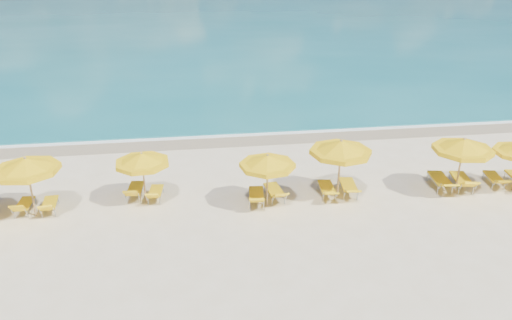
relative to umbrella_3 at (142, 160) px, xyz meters
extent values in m
plane|color=beige|center=(4.72, -0.55, -1.91)|extent=(120.00, 120.00, 0.00)
cube|color=#13666D|center=(4.72, 47.45, -1.91)|extent=(120.00, 80.00, 0.30)
cube|color=tan|center=(4.72, 6.85, -1.91)|extent=(120.00, 2.60, 0.01)
cube|color=white|center=(4.72, 7.65, -1.91)|extent=(120.00, 1.20, 0.03)
cube|color=white|center=(-1.28, 16.45, -1.91)|extent=(14.00, 0.36, 0.05)
cube|color=white|center=(12.72, 23.45, -1.91)|extent=(18.00, 0.30, 0.05)
cylinder|color=tan|center=(-4.21, -0.54, -0.71)|extent=(0.07, 0.07, 2.40)
cone|color=yellow|center=(-4.21, -0.54, 0.30)|extent=(3.00, 3.00, 0.48)
cylinder|color=yellow|center=(-4.21, -0.54, 0.07)|extent=(3.03, 3.03, 0.19)
sphere|color=tan|center=(-4.21, -0.54, 0.55)|extent=(0.11, 0.11, 0.11)
cylinder|color=tan|center=(0.00, 0.00, -0.84)|extent=(0.07, 0.07, 2.14)
cone|color=yellow|center=(0.00, 0.00, 0.06)|extent=(2.76, 2.76, 0.43)
cylinder|color=yellow|center=(0.00, 0.00, -0.15)|extent=(2.78, 2.78, 0.17)
sphere|color=tan|center=(0.00, 0.00, 0.28)|extent=(0.10, 0.10, 0.10)
cylinder|color=tan|center=(4.90, -0.99, -0.82)|extent=(0.07, 0.07, 2.18)
cone|color=yellow|center=(4.90, -0.99, 0.10)|extent=(2.62, 2.62, 0.44)
cylinder|color=yellow|center=(4.90, -0.99, -0.11)|extent=(2.64, 2.64, 0.17)
sphere|color=tan|center=(4.90, -0.99, 0.32)|extent=(0.10, 0.10, 0.10)
cylinder|color=tan|center=(7.96, -0.63, -0.67)|extent=(0.08, 0.08, 2.47)
cone|color=yellow|center=(7.96, -0.63, 0.37)|extent=(2.88, 2.88, 0.49)
cylinder|color=yellow|center=(7.96, -0.63, 0.13)|extent=(2.91, 2.91, 0.20)
sphere|color=tan|center=(7.96, -0.63, 0.62)|extent=(0.11, 0.11, 0.11)
cylinder|color=tan|center=(13.07, -0.99, -0.70)|extent=(0.07, 0.07, 2.41)
cone|color=yellow|center=(13.07, -0.99, 0.31)|extent=(2.98, 2.98, 0.48)
cylinder|color=yellow|center=(13.07, -0.99, 0.08)|extent=(3.01, 3.01, 0.19)
sphere|color=tan|center=(13.07, -0.99, 0.56)|extent=(0.11, 0.11, 0.11)
cube|color=yellow|center=(-4.70, -0.09, -1.57)|extent=(0.54, 1.17, 0.07)
cube|color=yellow|center=(-4.71, -0.86, -1.37)|extent=(0.53, 0.44, 0.44)
cube|color=yellow|center=(-3.73, -0.17, -1.57)|extent=(0.62, 1.21, 0.07)
cube|color=yellow|center=(-3.66, -0.96, -1.39)|extent=(0.56, 0.51, 0.41)
cube|color=yellow|center=(-0.45, 0.60, -1.53)|extent=(0.69, 1.34, 0.08)
cube|color=yellow|center=(-0.52, -0.27, -1.33)|extent=(0.62, 0.56, 0.46)
cube|color=yellow|center=(0.40, 0.29, -1.57)|extent=(0.63, 1.20, 0.07)
cube|color=yellow|center=(0.32, -0.49, -1.39)|extent=(0.56, 0.51, 0.40)
cube|color=yellow|center=(4.50, -0.65, -1.53)|extent=(0.73, 1.37, 0.08)
cube|color=yellow|center=(4.40, -1.54, -1.35)|extent=(0.64, 0.61, 0.42)
cube|color=yellow|center=(5.30, -0.34, -1.53)|extent=(0.72, 1.35, 0.08)
cube|color=yellow|center=(5.40, -1.23, -1.36)|extent=(0.64, 0.61, 0.40)
cube|color=yellow|center=(7.55, -0.38, -1.54)|extent=(0.67, 1.31, 0.08)
cube|color=yellow|center=(7.47, -1.28, -1.41)|extent=(0.61, 0.61, 0.33)
cube|color=yellow|center=(8.50, -0.35, -1.52)|extent=(0.76, 1.40, 0.08)
cube|color=yellow|center=(8.38, -1.29, -1.37)|extent=(0.67, 0.67, 0.36)
cube|color=yellow|center=(12.62, -0.37, -1.49)|extent=(0.83, 1.52, 0.09)
cube|color=yellow|center=(12.49, -1.38, -1.33)|extent=(0.73, 0.73, 0.38)
cube|color=yellow|center=(13.55, -0.51, -1.49)|extent=(0.91, 1.53, 0.09)
cube|color=yellow|center=(13.35, -1.48, -1.29)|extent=(0.74, 0.71, 0.47)
cube|color=yellow|center=(15.14, -0.42, -1.55)|extent=(0.78, 1.31, 0.08)
cube|color=yellow|center=(14.97, -1.26, -1.40)|extent=(0.64, 0.63, 0.37)
camera|label=1|loc=(1.93, -18.67, 7.82)|focal=35.00mm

